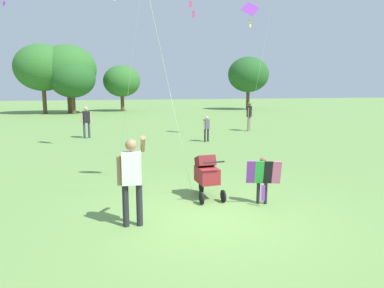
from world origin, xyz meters
name	(u,v)px	position (x,y,z in m)	size (l,w,h in m)	color
ground_plane	(215,216)	(0.00, 0.00, 0.00)	(120.00, 120.00, 0.00)	#668E47
treeline_distant	(41,72)	(-8.09, 28.97, 3.85)	(38.63, 7.59, 6.36)	brown
child_with_butterfly_kite	(263,176)	(1.23, 0.44, 0.65)	(0.76, 0.47, 1.06)	#232328
person_adult_flyer	(132,174)	(-1.65, -0.15, 1.00)	(0.55, 0.50, 1.73)	#232328
stroller	(207,173)	(0.14, 1.16, 0.61)	(0.58, 1.10, 1.03)	black
kite_green_novelty	(251,15)	(4.61, 9.78, 5.90)	(0.80, 2.33, 6.55)	purple
person_sitting_far	(249,114)	(5.81, 12.58, 0.99)	(0.40, 0.45, 1.68)	#7F705B
person_couple_left	(86,120)	(-3.18, 11.76, 0.93)	(0.47, 0.33, 1.57)	#33384C
person_kid_running	(207,126)	(2.37, 9.31, 0.72)	(0.36, 0.26, 1.22)	#232328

